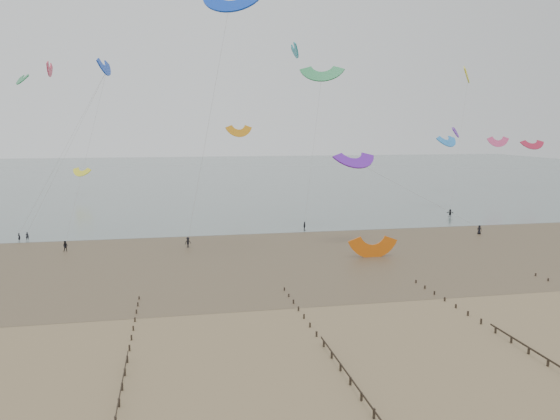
{
  "coord_description": "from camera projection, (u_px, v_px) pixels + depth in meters",
  "views": [
    {
      "loc": [
        -9.63,
        -53.84,
        20.51
      ],
      "look_at": [
        6.6,
        28.0,
        8.0
      ],
      "focal_mm": 35.0,
      "sensor_mm": 36.0,
      "label": 1
    }
  ],
  "objects": [
    {
      "name": "kites_airborne",
      "position": [
        167.0,
        114.0,
        140.18
      ],
      "size": [
        225.15,
        125.84,
        37.69
      ],
      "color": "#5E19AA",
      "rests_on": "ground"
    },
    {
      "name": "ground",
      "position": [
        270.0,
        326.0,
        57.12
      ],
      "size": [
        500.0,
        500.0,
        0.0
      ],
      "primitive_type": "plane",
      "color": "brown",
      "rests_on": "ground"
    },
    {
      "name": "grounded_kite",
      "position": [
        373.0,
        257.0,
        87.67
      ],
      "size": [
        6.85,
        5.41,
        3.69
      ],
      "primitive_type": null,
      "rotation": [
        1.54,
        0.0,
        -0.03
      ],
      "color": "#D55A0D",
      "rests_on": "ground"
    },
    {
      "name": "kitesurfers",
      "position": [
        358.0,
        228.0,
        108.69
      ],
      "size": [
        124.52,
        22.69,
        1.85
      ],
      "color": "black",
      "rests_on": "ground"
    },
    {
      "name": "groynes",
      "position": [
        371.0,
        409.0,
        39.34
      ],
      "size": [
        72.16,
        50.16,
        1.0
      ],
      "color": "black",
      "rests_on": "ground"
    },
    {
      "name": "sea_and_shore",
      "position": [
        209.0,
        254.0,
        89.71
      ],
      "size": [
        500.0,
        665.0,
        0.03
      ],
      "color": "#475654",
      "rests_on": "ground"
    },
    {
      "name": "kitesurfer_lead",
      "position": [
        19.0,
        237.0,
        100.02
      ],
      "size": [
        0.65,
        0.6,
        1.5
      ],
      "primitive_type": "imported",
      "rotation": [
        0.0,
        0.0,
        2.56
      ],
      "color": "black",
      "rests_on": "ground"
    }
  ]
}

